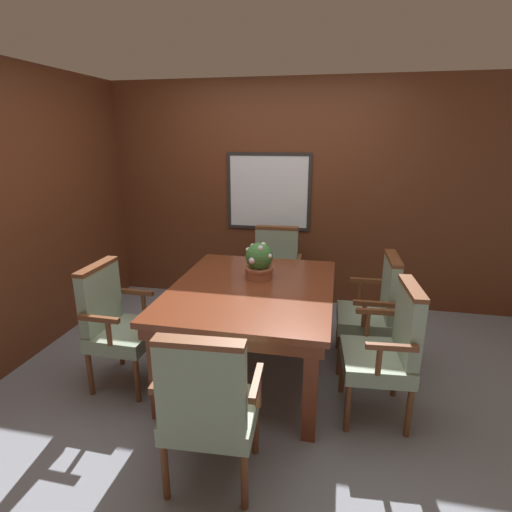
# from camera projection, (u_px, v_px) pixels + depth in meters

# --- Properties ---
(ground_plane) EXTENTS (14.00, 14.00, 0.00)m
(ground_plane) POSITION_uv_depth(u_px,v_px,m) (244.00, 379.00, 3.19)
(ground_plane) COLOR gray
(wall_back) EXTENTS (7.20, 0.08, 2.45)m
(wall_back) POSITION_uv_depth(u_px,v_px,m) (279.00, 195.00, 4.45)
(wall_back) COLOR #5B2D19
(wall_back) RESTS_ON ground_plane
(wall_left) EXTENTS (0.06, 7.20, 2.45)m
(wall_left) POSITION_uv_depth(u_px,v_px,m) (9.00, 219.00, 3.21)
(wall_left) COLOR #5B2D19
(wall_left) RESTS_ON ground_plane
(dining_table) EXTENTS (1.23, 1.52, 0.75)m
(dining_table) POSITION_uv_depth(u_px,v_px,m) (252.00, 298.00, 3.10)
(dining_table) COLOR maroon
(dining_table) RESTS_ON ground_plane
(chair_right_near) EXTENTS (0.48, 0.56, 0.96)m
(chair_right_near) POSITION_uv_depth(u_px,v_px,m) (388.00, 346.00, 2.66)
(chair_right_near) COLOR brown
(chair_right_near) RESTS_ON ground_plane
(chair_head_far) EXTENTS (0.55, 0.46, 0.96)m
(chair_head_far) POSITION_uv_depth(u_px,v_px,m) (275.00, 269.00, 4.17)
(chair_head_far) COLOR brown
(chair_head_far) RESTS_ON ground_plane
(chair_head_near) EXTENTS (0.56, 0.47, 0.96)m
(chair_head_near) POSITION_uv_depth(u_px,v_px,m) (208.00, 405.00, 2.08)
(chair_head_near) COLOR brown
(chair_head_near) RESTS_ON ground_plane
(chair_left_near) EXTENTS (0.46, 0.54, 0.96)m
(chair_left_near) POSITION_uv_depth(u_px,v_px,m) (116.00, 320.00, 3.03)
(chair_left_near) COLOR brown
(chair_left_near) RESTS_ON ground_plane
(chair_right_far) EXTENTS (0.46, 0.55, 0.96)m
(chair_right_far) POSITION_uv_depth(u_px,v_px,m) (375.00, 307.00, 3.26)
(chair_right_far) COLOR brown
(chair_right_far) RESTS_ON ground_plane
(potted_plant) EXTENTS (0.24, 0.24, 0.30)m
(potted_plant) POSITION_uv_depth(u_px,v_px,m) (259.00, 261.00, 3.22)
(potted_plant) COLOR #9E5638
(potted_plant) RESTS_ON dining_table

